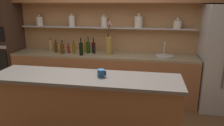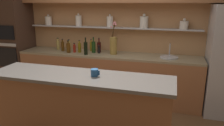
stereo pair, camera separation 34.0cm
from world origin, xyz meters
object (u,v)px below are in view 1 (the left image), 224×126
flower_vase (109,45)px  bottle_wine_0 (88,47)px  bottle_spirit_3 (62,49)px  bottle_oil_6 (85,47)px  bottle_wine_7 (94,47)px  bottle_sauce_8 (69,49)px  bottle_spirit_5 (51,46)px  bottle_oil_9 (74,48)px  oven_tower (3,42)px  coffee_mug (101,73)px  bottle_spirit_10 (63,47)px  bottle_wine_2 (81,49)px  sink_fixture (164,55)px  bottle_sauce_4 (94,50)px  bottle_spirit_1 (56,47)px

flower_vase → bottle_wine_0: bearing=176.0°
bottle_spirit_3 → bottle_oil_6: 0.47m
bottle_wine_7 → bottle_sauce_8: size_ratio=1.52×
bottle_spirit_5 → flower_vase: bearing=-4.6°
bottle_oil_6 → bottle_oil_9: bearing=-131.6°
oven_tower → coffee_mug: size_ratio=19.50×
bottle_spirit_5 → bottle_oil_6: bottle_spirit_5 is taller
oven_tower → flower_vase: oven_tower is taller
bottle_oil_6 → bottle_spirit_10: 0.46m
bottle_spirit_5 → bottle_wine_7: (0.91, 0.03, -0.00)m
bottle_spirit_10 → bottle_wine_7: bearing=7.2°
bottle_wine_2 → bottle_sauce_8: size_ratio=1.76×
sink_fixture → bottle_wine_2: bottle_wine_2 is taller
bottle_oil_6 → flower_vase: bearing=-17.2°
bottle_sauce_4 → bottle_sauce_8: 0.50m
bottle_spirit_3 → bottle_oil_6: bottle_spirit_3 is taller
bottle_wine_7 → bottle_spirit_5: bearing=-178.3°
bottle_oil_6 → coffee_mug: 1.91m
bottle_oil_6 → bottle_sauce_8: 0.35m
oven_tower → bottle_oil_6: size_ratio=8.90×
bottle_wine_2 → bottle_spirit_3: bottle_wine_2 is taller
bottle_wine_7 → coffee_mug: bottle_wine_7 is taller
bottle_spirit_3 → bottle_sauce_4: (0.60, 0.13, -0.03)m
bottle_oil_9 → sink_fixture: bearing=1.4°
bottle_wine_0 → bottle_wine_2: bearing=-110.5°
bottle_spirit_1 → bottle_wine_2: size_ratio=0.76×
bottle_sauce_4 → bottle_sauce_8: size_ratio=0.87×
bottle_spirit_1 → bottle_spirit_10: bottle_spirit_1 is taller
bottle_wine_0 → flower_vase: bearing=-4.0°
bottle_wine_0 → bottle_oil_9: bottle_wine_0 is taller
bottle_wine_0 → bottle_wine_2: (-0.08, -0.21, 0.01)m
bottle_spirit_3 → bottle_oil_9: bottle_oil_9 is taller
sink_fixture → coffee_mug: sink_fixture is taller
bottle_wine_0 → bottle_spirit_10: 0.55m
sink_fixture → bottle_oil_9: size_ratio=1.30×
sink_fixture → bottle_sauce_8: (-1.85, -0.06, 0.06)m
bottle_spirit_5 → coffee_mug: size_ratio=2.24×
bottle_sauce_4 → bottle_wine_2: bearing=-136.8°
bottle_sauce_4 → bottle_spirit_5: bottle_spirit_5 is taller
bottle_spirit_5 → bottle_wine_7: bottle_wine_7 is taller
bottle_sauce_4 → bottle_wine_0: bearing=169.3°
bottle_wine_0 → bottle_wine_2: bottle_wine_2 is taller
bottle_spirit_5 → coffee_mug: (1.46, -1.71, 0.04)m
flower_vase → coffee_mug: bearing=-82.5°
flower_vase → bottle_spirit_1: 1.08m
sink_fixture → bottle_wine_7: (-1.39, 0.12, 0.08)m
bottle_wine_2 → flower_vase: bearing=20.1°
flower_vase → bottle_spirit_10: (-0.97, 0.05, -0.09)m
flower_vase → bottle_wine_0: 0.43m
bottle_wine_2 → bottle_sauce_8: bearing=156.8°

